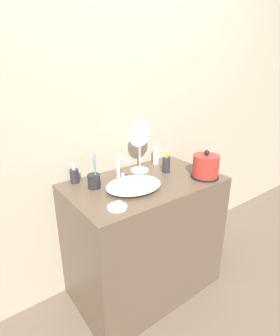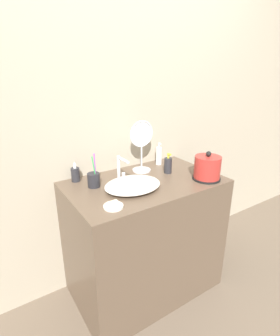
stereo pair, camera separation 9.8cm
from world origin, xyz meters
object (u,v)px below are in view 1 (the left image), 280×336
electric_kettle (205,167)px  vanity_mirror (140,144)px  faucet (120,167)px  shampoo_bottle (156,155)px  mouthwash_bottle (74,176)px  toothbrush_cup (94,181)px  lotion_bottle (166,165)px

electric_kettle → vanity_mirror: (-0.27, 0.36, 0.13)m
faucet → shampoo_bottle: bearing=16.4°
shampoo_bottle → mouthwash_bottle: bearing=177.3°
toothbrush_cup → mouthwash_bottle: (-0.06, 0.15, 0.00)m
faucet → shampoo_bottle: (0.40, 0.12, -0.02)m
toothbrush_cup → lotion_bottle: bearing=-7.0°
toothbrush_cup → shampoo_bottle: (0.59, 0.12, 0.02)m
faucet → mouthwash_bottle: (-0.25, 0.15, -0.04)m
toothbrush_cup → mouthwash_bottle: 0.16m
toothbrush_cup → shampoo_bottle: 0.60m
electric_kettle → lotion_bottle: 0.27m
faucet → electric_kettle: size_ratio=0.86×
electric_kettle → lotion_bottle: bearing=122.1°
faucet → electric_kettle: electric_kettle is taller
faucet → mouthwash_bottle: faucet is taller
faucet → electric_kettle: 0.57m
toothbrush_cup → lotion_bottle: toothbrush_cup is taller
shampoo_bottle → mouthwash_bottle: shampoo_bottle is taller
lotion_bottle → mouthwash_bottle: (-0.59, 0.21, -0.01)m
mouthwash_bottle → vanity_mirror: size_ratio=0.37×
toothbrush_cup → mouthwash_bottle: toothbrush_cup is taller
shampoo_bottle → vanity_mirror: vanity_mirror is taller
faucet → vanity_mirror: (0.21, 0.07, 0.11)m
electric_kettle → shampoo_bottle: size_ratio=1.12×
mouthwash_bottle → lotion_bottle: bearing=-19.6°
toothbrush_cup → shampoo_bottle: size_ratio=1.29×
toothbrush_cup → mouthwash_bottle: size_ratio=1.63×
toothbrush_cup → vanity_mirror: (0.40, 0.07, 0.15)m
electric_kettle → toothbrush_cup: 0.74m
toothbrush_cup → mouthwash_bottle: bearing=113.3°
vanity_mirror → lotion_bottle: bearing=-46.0°
faucet → vanity_mirror: vanity_mirror is taller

